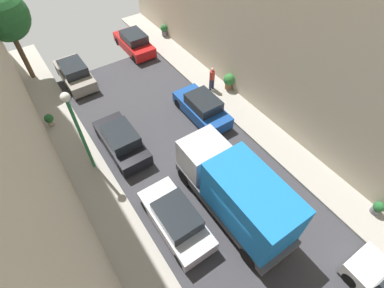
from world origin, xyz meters
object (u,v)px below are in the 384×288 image
street_tree_0 (3,16)px  potted_plant_2 (229,81)px  parked_car_left_3 (122,141)px  parked_car_right_1 (202,108)px  pedestrian (212,78)px  potted_plant_3 (378,208)px  parked_car_left_4 (75,74)px  potted_plant_1 (164,30)px  delivery_truck (237,193)px  lamp_post (76,122)px  potted_plant_0 (49,119)px  parked_car_left_2 (176,219)px  parked_car_right_2 (134,43)px

street_tree_0 → potted_plant_2: bearing=-39.7°
parked_car_left_3 → parked_car_right_1: (5.40, -0.31, 0.00)m
pedestrian → potted_plant_3: bearing=-85.8°
parked_car_left_4 → potted_plant_2: 10.93m
parked_car_left_4 → potted_plant_1: 8.67m
parked_car_left_3 → delivery_truck: 7.33m
parked_car_right_1 → parked_car_left_3: bearing=176.7°
parked_car_left_3 → potted_plant_3: (8.36, -10.67, -0.17)m
parked_car_left_3 → potted_plant_3: parked_car_left_3 is taller
parked_car_right_1 → potted_plant_3: (2.96, -10.36, -0.17)m
parked_car_left_4 → parked_car_right_1: same height
lamp_post → potted_plant_1: bearing=43.7°
parked_car_left_3 → potted_plant_0: parked_car_left_3 is taller
potted_plant_1 → potted_plant_3: (-0.12, -20.25, -0.14)m
parked_car_left_2 → pedestrian: size_ratio=2.44×
potted_plant_2 → lamp_post: 10.81m
parked_car_left_4 → potted_plant_3: (8.36, -18.39, -0.17)m
delivery_truck → lamp_post: (-4.60, 6.40, 1.76)m
parked_car_left_3 → delivery_truck: size_ratio=0.64×
parked_car_right_2 → potted_plant_0: parked_car_right_2 is taller
potted_plant_2 → street_tree_0: bearing=140.3°
street_tree_0 → potted_plant_0: bearing=-93.6°
parked_car_right_1 → potted_plant_3: size_ratio=5.43×
potted_plant_3 → potted_plant_1: bearing=89.7°
potted_plant_1 → potted_plant_2: potted_plant_2 is taller
lamp_post → parked_car_left_4: bearing=76.7°
parked_car_right_2 → lamp_post: size_ratio=0.82×
parked_car_right_2 → potted_plant_0: size_ratio=5.06×
street_tree_0 → parked_car_left_4: bearing=-42.1°
parked_car_right_1 → potted_plant_1: bearing=72.8°
pedestrian → lamp_post: lamp_post is taller
parked_car_left_2 → parked_car_right_1: (5.40, 5.50, 0.00)m
parked_car_left_3 → potted_plant_2: (8.49, 0.84, 0.08)m
potted_plant_3 → parked_car_left_4: bearing=114.4°
parked_car_left_3 → potted_plant_3: size_ratio=5.43×
parked_car_left_4 → lamp_post: size_ratio=0.82×
potted_plant_0 → potted_plant_1: (11.34, 5.39, 0.08)m
potted_plant_3 → lamp_post: bearing=134.7°
potted_plant_1 → potted_plant_3: bearing=-90.3°
potted_plant_3 → pedestrian: bearing=94.2°
parked_car_right_1 → potted_plant_2: bearing=20.5°
potted_plant_0 → potted_plant_3: size_ratio=1.07×
parked_car_left_2 → delivery_truck: delivery_truck is taller
parked_car_right_2 → pedestrian: size_ratio=2.44×
parked_car_left_3 → parked_car_left_4: 7.72m
delivery_truck → street_tree_0: (-5.21, 16.71, 2.84)m
parked_car_right_2 → delivery_truck: size_ratio=0.64×
pedestrian → street_tree_0: bearing=139.5°
parked_car_right_2 → delivery_truck: 16.08m
delivery_truck → potted_plant_1: bearing=70.5°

